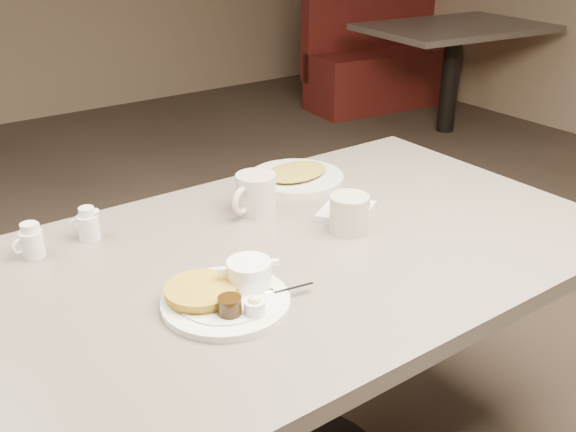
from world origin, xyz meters
TOP-DOWN VIEW (x-y plane):
  - diner_table at (0.00, 0.00)m, footprint 1.50×0.90m
  - main_plate at (-0.24, -0.11)m, footprint 0.33×0.32m
  - coffee_mug_near at (0.16, -0.01)m, footprint 0.14×0.11m
  - napkin at (0.21, 0.06)m, footprint 0.18×0.17m
  - coffee_mug_far at (0.03, 0.21)m, footprint 0.16×0.13m
  - creamer_left at (-0.49, 0.30)m, footprint 0.08×0.06m
  - creamer_right at (-0.36, 0.31)m, footprint 0.07×0.05m
  - hash_plate at (0.25, 0.32)m, footprint 0.31×0.31m
  - booth_back_right at (2.87, 2.69)m, footprint 1.38×1.57m

SIDE VIEW (x-z plane):
  - booth_back_right at x=2.87m, z-range -0.15..0.97m
  - diner_table at x=0.00m, z-range 0.21..0.96m
  - napkin at x=0.21m, z-range 0.75..0.77m
  - hash_plate at x=0.25m, z-range 0.75..0.78m
  - main_plate at x=-0.24m, z-range 0.74..0.81m
  - creamer_left at x=-0.49m, z-range 0.75..0.83m
  - creamer_right at x=-0.36m, z-range 0.75..0.83m
  - coffee_mug_near at x=0.16m, z-range 0.75..0.84m
  - coffee_mug_far at x=0.03m, z-range 0.75..0.85m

